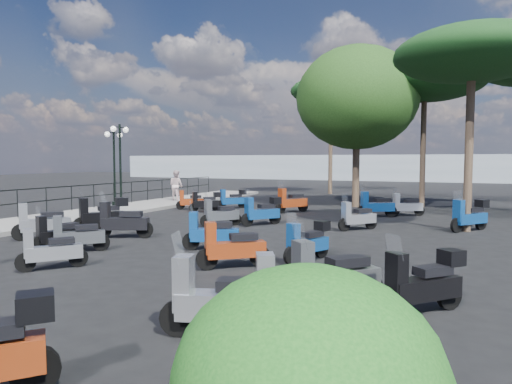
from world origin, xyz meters
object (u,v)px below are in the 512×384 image
at_px(scooter_4, 191,201).
at_px(scooter_24, 423,284).
at_px(scooter_21, 376,206).
at_px(scooter_18, 332,279).
at_px(scooter_27, 406,206).
at_px(scooter_2, 42,223).
at_px(scooter_8, 122,222).
at_px(scooter_15, 262,212).
at_px(scooter_14, 220,214).
at_px(pedestrian_far, 176,185).
at_px(scooter_23, 302,298).
at_px(pine_3, 472,55).
at_px(scooter_16, 291,202).
at_px(scooter_20, 211,233).
at_px(scooter_3, 102,215).
at_px(broadleaf_tree, 357,98).
at_px(lamp_post_2, 114,163).
at_px(scooter_26, 470,216).
at_px(scooter_7, 59,234).
at_px(scooter_12, 50,251).
at_px(lamp_post_1, 120,159).
at_px(scooter_9, 206,202).
at_px(scooter_13, 232,248).
at_px(scooter_22, 221,303).
at_px(scooter_10, 232,199).
at_px(scooter_6, 77,236).
at_px(scooter_19, 307,242).
at_px(pine_0, 425,81).
at_px(scooter_25, 357,218).
at_px(pine_2, 331,91).

xyz_separation_m(scooter_4, scooter_24, (11.24, -11.42, 0.07)).
relative_size(scooter_4, scooter_21, 0.88).
bearing_deg(scooter_18, scooter_27, -45.22).
xyz_separation_m(scooter_2, scooter_8, (2.06, 1.14, 0.00)).
bearing_deg(scooter_15, scooter_14, 69.13).
height_order(pedestrian_far, scooter_4, pedestrian_far).
height_order(scooter_23, pine_3, pine_3).
xyz_separation_m(scooter_16, scooter_20, (0.90, -8.98, -0.05)).
xyz_separation_m(scooter_3, broadleaf_tree, (6.16, 11.49, 4.96)).
height_order(lamp_post_2, scooter_26, lamp_post_2).
distance_m(scooter_7, scooter_26, 12.81).
xyz_separation_m(scooter_12, scooter_18, (6.28, -0.18, 0.10)).
xyz_separation_m(lamp_post_1, scooter_18, (13.31, -10.82, -1.91)).
distance_m(pedestrian_far, scooter_14, 9.41).
bearing_deg(scooter_16, scooter_9, 52.22).
xyz_separation_m(scooter_7, scooter_23, (7.74, -3.02, 0.08)).
xyz_separation_m(lamp_post_1, scooter_9, (4.58, 0.34, -1.97)).
bearing_deg(scooter_4, lamp_post_2, 77.92).
xyz_separation_m(scooter_13, scooter_18, (2.71, -1.86, 0.04)).
height_order(scooter_13, scooter_16, scooter_16).
xyz_separation_m(scooter_3, scooter_22, (7.99, -6.57, -0.06)).
relative_size(lamp_post_1, broadleaf_tree, 0.49).
bearing_deg(scooter_18, scooter_10, -13.31).
distance_m(scooter_6, scooter_19, 5.93).
relative_size(scooter_16, scooter_19, 1.12).
bearing_deg(scooter_4, scooter_10, -83.94).
height_order(scooter_12, pine_0, pine_0).
distance_m(scooter_3, pine_3, 13.29).
height_order(scooter_10, broadleaf_tree, broadleaf_tree).
distance_m(scooter_25, broadleaf_tree, 9.50).
bearing_deg(scooter_12, scooter_25, -83.01).
bearing_deg(lamp_post_1, scooter_7, -59.04).
relative_size(scooter_15, scooter_25, 1.16).
distance_m(scooter_23, scooter_26, 11.16).
distance_m(lamp_post_1, scooter_9, 4.99).
bearing_deg(scooter_4, scooter_14, -168.53).
xyz_separation_m(lamp_post_2, scooter_27, (13.36, 2.70, -1.82)).
bearing_deg(scooter_12, pine_3, -93.33).
xyz_separation_m(scooter_12, pine_0, (6.49, 17.37, 5.92)).
xyz_separation_m(scooter_7, scooter_15, (3.16, 6.40, 0.09)).
distance_m(scooter_26, broadleaf_tree, 9.70).
bearing_deg(lamp_post_2, scooter_14, -20.03).
distance_m(scooter_20, scooter_24, 6.29).
xyz_separation_m(scooter_24, pine_2, (-7.69, 24.23, 6.71)).
distance_m(scooter_12, scooter_13, 3.95).
bearing_deg(scooter_2, scooter_27, -93.54).
distance_m(scooter_4, scooter_15, 6.27).
relative_size(scooter_4, scooter_15, 0.93).
bearing_deg(scooter_3, scooter_8, -174.30).
bearing_deg(scooter_10, pine_3, -155.77).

